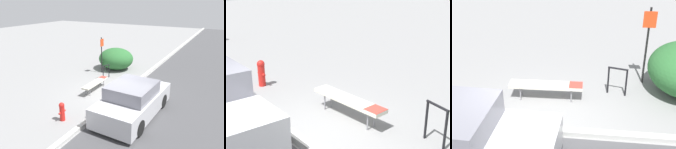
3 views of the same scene
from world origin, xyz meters
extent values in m
plane|color=gray|center=(0.00, 0.00, 0.00)|extent=(60.00, 60.00, 0.00)
cube|color=#B7B7B2|center=(0.00, 0.00, 0.07)|extent=(60.00, 0.20, 0.13)
cylinder|color=gray|center=(-0.84, 1.33, 0.20)|extent=(0.04, 0.04, 0.39)
cylinder|color=gray|center=(0.55, 1.37, 0.20)|extent=(0.04, 0.04, 0.39)
cylinder|color=gray|center=(-0.84, 1.54, 0.20)|extent=(0.04, 0.04, 0.39)
cylinder|color=gray|center=(0.54, 1.58, 0.20)|extent=(0.04, 0.04, 0.39)
cube|color=beige|center=(-0.15, 1.46, 0.44)|extent=(1.98, 0.43, 0.08)
cube|color=red|center=(0.66, 1.48, 0.48)|extent=(0.37, 0.38, 0.01)
cylinder|color=black|center=(1.53, 2.00, 0.40)|extent=(0.05, 0.05, 0.80)
cylinder|color=black|center=(2.01, 1.88, 0.40)|extent=(0.05, 0.05, 0.80)
cylinder|color=black|center=(1.77, 1.94, 0.80)|extent=(0.55, 0.18, 0.05)
cylinder|color=black|center=(2.57, 2.73, 1.15)|extent=(0.06, 0.06, 2.30)
cube|color=red|center=(2.57, 2.69, 1.97)|extent=(0.36, 0.02, 0.46)
cylinder|color=black|center=(-0.22, -0.52, 0.30)|extent=(0.61, 0.20, 0.60)
cube|color=#B7B7BC|center=(-1.50, -1.29, 0.51)|extent=(4.10, 1.92, 0.77)
camera|label=1|loc=(-8.96, -4.41, 4.51)|focal=35.00mm
camera|label=2|loc=(4.57, -2.89, 3.18)|focal=50.00mm
camera|label=3|loc=(1.18, -5.74, 4.58)|focal=50.00mm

